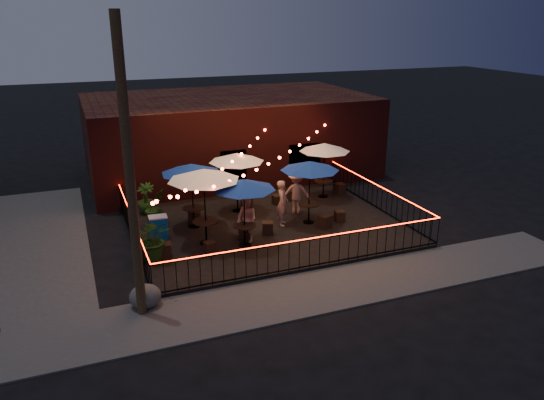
{
  "coord_description": "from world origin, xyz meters",
  "views": [
    {
      "loc": [
        -6.74,
        -15.89,
        7.86
      ],
      "look_at": [
        0.32,
        2.11,
        1.09
      ],
      "focal_mm": 35.0,
      "sensor_mm": 36.0,
      "label": 1
    }
  ],
  "objects_px": {
    "utility_pole": "(130,176)",
    "cafe_table_3": "(236,158)",
    "cafe_table_0": "(204,176)",
    "cafe_table_1": "(191,169)",
    "cafe_table_5": "(325,148)",
    "cooler": "(158,227)",
    "cafe_table_2": "(244,185)",
    "cafe_table_4": "(310,167)",
    "boulder": "(145,296)"
  },
  "relations": [
    {
      "from": "utility_pole",
      "to": "cafe_table_3",
      "type": "xyz_separation_m",
      "value": [
        4.88,
        6.47,
        -1.59
      ]
    },
    {
      "from": "cafe_table_0",
      "to": "cafe_table_1",
      "type": "height_order",
      "value": "cafe_table_0"
    },
    {
      "from": "utility_pole",
      "to": "cafe_table_1",
      "type": "relative_size",
      "value": 2.83
    },
    {
      "from": "cafe_table_3",
      "to": "cafe_table_5",
      "type": "xyz_separation_m",
      "value": [
        4.12,
        0.32,
        -0.02
      ]
    },
    {
      "from": "cafe_table_0",
      "to": "cafe_table_1",
      "type": "relative_size",
      "value": 0.98
    },
    {
      "from": "cooler",
      "to": "cafe_table_3",
      "type": "bearing_deg",
      "value": 29.15
    },
    {
      "from": "cafe_table_1",
      "to": "cafe_table_5",
      "type": "relative_size",
      "value": 0.96
    },
    {
      "from": "utility_pole",
      "to": "cooler",
      "type": "height_order",
      "value": "utility_pole"
    },
    {
      "from": "cafe_table_2",
      "to": "cafe_table_3",
      "type": "xyz_separation_m",
      "value": [
        0.83,
        3.41,
        0.03
      ]
    },
    {
      "from": "utility_pole",
      "to": "cafe_table_0",
      "type": "distance_m",
      "value": 4.86
    },
    {
      "from": "cafe_table_0",
      "to": "cafe_table_2",
      "type": "relative_size",
      "value": 1.0
    },
    {
      "from": "cafe_table_1",
      "to": "cafe_table_4",
      "type": "xyz_separation_m",
      "value": [
        4.3,
        -1.21,
        -0.02
      ]
    },
    {
      "from": "utility_pole",
      "to": "cafe_table_4",
      "type": "relative_size",
      "value": 2.7
    },
    {
      "from": "utility_pole",
      "to": "cafe_table_2",
      "type": "xyz_separation_m",
      "value": [
        4.04,
        3.07,
        -1.62
      ]
    },
    {
      "from": "cafe_table_1",
      "to": "cafe_table_5",
      "type": "xyz_separation_m",
      "value": [
        6.22,
        1.36,
        -0.05
      ]
    },
    {
      "from": "cafe_table_0",
      "to": "cafe_table_4",
      "type": "bearing_deg",
      "value": 6.75
    },
    {
      "from": "cafe_table_4",
      "to": "boulder",
      "type": "height_order",
      "value": "cafe_table_4"
    },
    {
      "from": "cafe_table_0",
      "to": "cafe_table_3",
      "type": "xyz_separation_m",
      "value": [
        2.06,
        2.75,
        -0.26
      ]
    },
    {
      "from": "cafe_table_3",
      "to": "boulder",
      "type": "xyz_separation_m",
      "value": [
        -4.72,
        -6.16,
        -2.06
      ]
    },
    {
      "from": "utility_pole",
      "to": "cafe_table_0",
      "type": "height_order",
      "value": "utility_pole"
    },
    {
      "from": "cafe_table_3",
      "to": "boulder",
      "type": "height_order",
      "value": "cafe_table_3"
    },
    {
      "from": "cafe_table_3",
      "to": "boulder",
      "type": "bearing_deg",
      "value": -127.51
    },
    {
      "from": "cafe_table_0",
      "to": "boulder",
      "type": "height_order",
      "value": "cafe_table_0"
    },
    {
      "from": "cafe_table_1",
      "to": "cafe_table_2",
      "type": "height_order",
      "value": "cafe_table_1"
    },
    {
      "from": "cafe_table_3",
      "to": "cafe_table_1",
      "type": "bearing_deg",
      "value": -153.77
    },
    {
      "from": "cafe_table_1",
      "to": "cafe_table_2",
      "type": "distance_m",
      "value": 2.69
    },
    {
      "from": "utility_pole",
      "to": "cafe_table_4",
      "type": "bearing_deg",
      "value": 30.85
    },
    {
      "from": "cafe_table_0",
      "to": "cafe_table_4",
      "type": "xyz_separation_m",
      "value": [
        4.26,
        0.5,
        -0.25
      ]
    },
    {
      "from": "cafe_table_0",
      "to": "cafe_table_1",
      "type": "distance_m",
      "value": 1.73
    },
    {
      "from": "cafe_table_4",
      "to": "cafe_table_5",
      "type": "relative_size",
      "value": 1.01
    },
    {
      "from": "cafe_table_0",
      "to": "cafe_table_4",
      "type": "height_order",
      "value": "cafe_table_0"
    },
    {
      "from": "cafe_table_0",
      "to": "boulder",
      "type": "distance_m",
      "value": 4.91
    },
    {
      "from": "utility_pole",
      "to": "cafe_table_3",
      "type": "distance_m",
      "value": 8.26
    },
    {
      "from": "cafe_table_1",
      "to": "cafe_table_2",
      "type": "xyz_separation_m",
      "value": [
        1.27,
        -2.37,
        -0.06
      ]
    },
    {
      "from": "cafe_table_4",
      "to": "cafe_table_3",
      "type": "bearing_deg",
      "value": 134.42
    },
    {
      "from": "cafe_table_0",
      "to": "cafe_table_3",
      "type": "bearing_deg",
      "value": 53.21
    },
    {
      "from": "cafe_table_1",
      "to": "boulder",
      "type": "relative_size",
      "value": 3.15
    },
    {
      "from": "cafe_table_2",
      "to": "cafe_table_5",
      "type": "bearing_deg",
      "value": 36.97
    },
    {
      "from": "cafe_table_3",
      "to": "cooler",
      "type": "distance_m",
      "value": 4.35
    },
    {
      "from": "cafe_table_1",
      "to": "cafe_table_0",
      "type": "bearing_deg",
      "value": -88.56
    },
    {
      "from": "cafe_table_0",
      "to": "cafe_table_5",
      "type": "distance_m",
      "value": 6.91
    },
    {
      "from": "cafe_table_1",
      "to": "cooler",
      "type": "bearing_deg",
      "value": -155.04
    },
    {
      "from": "utility_pole",
      "to": "boulder",
      "type": "relative_size",
      "value": 8.9
    },
    {
      "from": "cafe_table_3",
      "to": "boulder",
      "type": "distance_m",
      "value": 8.03
    },
    {
      "from": "cooler",
      "to": "cafe_table_2",
      "type": "bearing_deg",
      "value": -28.42
    },
    {
      "from": "cafe_table_1",
      "to": "cafe_table_5",
      "type": "bearing_deg",
      "value": 12.31
    },
    {
      "from": "utility_pole",
      "to": "cafe_table_3",
      "type": "bearing_deg",
      "value": 53.01
    },
    {
      "from": "cafe_table_1",
      "to": "cafe_table_2",
      "type": "relative_size",
      "value": 1.03
    },
    {
      "from": "cafe_table_1",
      "to": "cafe_table_3",
      "type": "distance_m",
      "value": 2.34
    },
    {
      "from": "boulder",
      "to": "cafe_table_0",
      "type": "bearing_deg",
      "value": 51.92
    }
  ]
}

